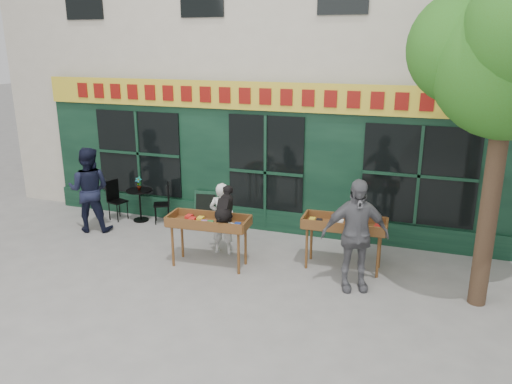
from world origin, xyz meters
TOP-DOWN VIEW (x-y plane):
  - ground at (0.00, 0.00)m, footprint 80.00×80.00m
  - building at (0.00, 5.97)m, footprint 14.00×7.26m
  - book_cart_center at (-0.41, 0.18)m, footprint 1.54×0.72m
  - dog at (-0.06, 0.13)m, footprint 0.38×0.62m
  - woman at (-0.41, 0.83)m, footprint 0.55×0.38m
  - book_cart_right at (2.00, 0.90)m, footprint 1.52×0.67m
  - man_right at (2.30, 0.15)m, footprint 1.24×0.87m
  - bistro_table at (-3.00, 1.92)m, footprint 0.60×0.60m
  - bistro_chair_left at (-3.64, 1.84)m, footprint 0.45×0.45m
  - bistro_chair_right at (-2.37, 2.01)m, footprint 0.49×0.49m
  - potted_plant at (-3.00, 1.92)m, footprint 0.17×0.12m
  - man_left at (-3.70, 1.02)m, footprint 1.11×0.97m
  - chalkboard at (-1.42, 2.19)m, footprint 0.58×0.27m

SIDE VIEW (x-z plane):
  - ground at x=0.00m, z-range 0.00..0.00m
  - chalkboard at x=-1.42m, z-range 0.01..0.79m
  - bistro_table at x=-3.00m, z-range 0.16..0.92m
  - bistro_chair_left at x=-3.64m, z-range 0.08..1.03m
  - bistro_chair_right at x=-2.37m, z-range 0.08..1.03m
  - woman at x=-0.41m, z-range 0.00..1.46m
  - book_cart_center at x=-0.41m, z-range 0.33..1.32m
  - book_cart_right at x=2.00m, z-range 0.33..1.32m
  - potted_plant at x=-3.00m, z-range 0.77..1.08m
  - man_left at x=-3.70m, z-range 0.00..1.91m
  - man_right at x=2.30m, z-range 0.00..1.95m
  - dog at x=-0.06m, z-range 0.99..1.59m
  - building at x=0.00m, z-range -0.03..9.97m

